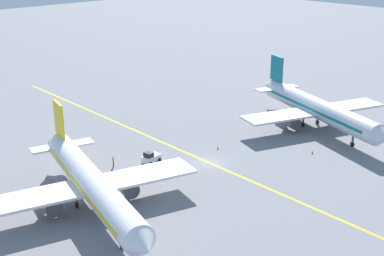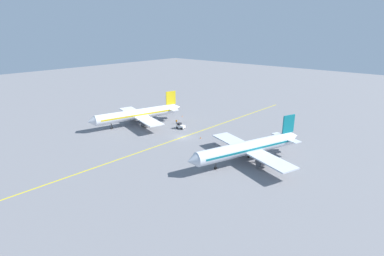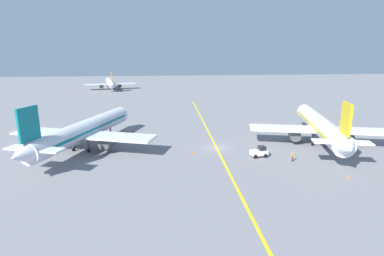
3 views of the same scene
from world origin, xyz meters
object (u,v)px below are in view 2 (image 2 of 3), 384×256
Objects in this scene: airplane_at_gate at (249,148)px; traffic_cone_by_wingtip at (182,116)px; baggage_tug_white at (180,126)px; traffic_cone_near_nose at (200,157)px; traffic_cone_mid_apron at (201,138)px; ground_crew_worker at (176,121)px; airplane_adjacent_stand at (138,114)px.

airplane_at_gate is 62.66× the size of traffic_cone_by_wingtip.
baggage_tug_white is 5.73× the size of traffic_cone_near_nose.
traffic_cone_by_wingtip is (21.27, -14.19, 0.00)m from traffic_cone_mid_apron.
traffic_cone_near_nose is at bearing 129.05° from traffic_cone_mid_apron.
ground_crew_worker is 3.05× the size of traffic_cone_near_nose.
traffic_cone_mid_apron is (-16.45, 6.04, -0.63)m from ground_crew_worker.
ground_crew_worker is (4.84, -2.99, 0.01)m from baggage_tug_white.
traffic_cone_mid_apron is at bearing 159.85° from ground_crew_worker.
traffic_cone_near_nose is at bearing 144.99° from baggage_tug_white.
airplane_adjacent_stand is at bearing -13.13° from traffic_cone_near_nose.
airplane_at_gate is at bearing 166.07° from traffic_cone_mid_apron.
airplane_adjacent_stand reaches higher than ground_crew_worker.
airplane_at_gate is 46.69m from airplane_adjacent_stand.
traffic_cone_mid_apron is at bearing -50.95° from traffic_cone_near_nose.
ground_crew_worker is 3.05× the size of traffic_cone_by_wingtip.
baggage_tug_white is at bearing -14.72° from traffic_cone_mid_apron.
traffic_cone_by_wingtip is at bearing -40.11° from traffic_cone_near_nose.
airplane_adjacent_stand is 37.08m from traffic_cone_near_nose.
baggage_tug_white is 12.01m from traffic_cone_mid_apron.
airplane_adjacent_stand is at bearing 23.47° from baggage_tug_white.
traffic_cone_mid_apron is at bearing 146.29° from traffic_cone_by_wingtip.
traffic_cone_mid_apron is (9.54, -11.77, 0.00)m from traffic_cone_near_nose.
baggage_tug_white is at bearing 148.33° from ground_crew_worker.
traffic_cone_mid_apron is 25.57m from traffic_cone_by_wingtip.
ground_crew_worker is (-9.97, -9.42, -2.80)m from airplane_adjacent_stand.
airplane_adjacent_stand is 20.84× the size of ground_crew_worker.
airplane_at_gate is at bearing 165.78° from baggage_tug_white.
ground_crew_worker is (36.70, -11.06, -2.80)m from airplane_at_gate.
traffic_cone_near_nose is (-21.15, 14.81, -0.63)m from baggage_tug_white.
baggage_tug_white reaches higher than ground_crew_worker.
ground_crew_worker is at bearing -31.67° from baggage_tug_white.
traffic_cone_near_nose is at bearing 32.19° from airplane_at_gate.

